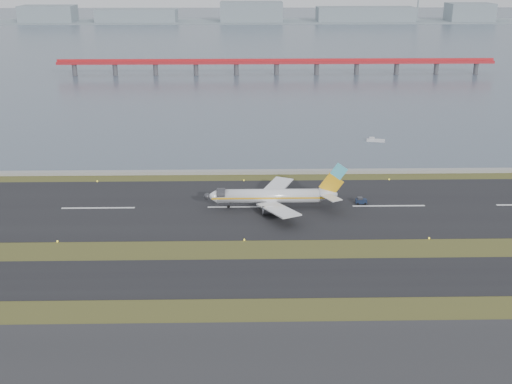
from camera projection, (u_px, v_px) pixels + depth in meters
ground at (244, 254)px, 147.98m from camera, size 1000.00×1000.00×0.00m
taxiway_strip at (245, 278)px, 136.67m from camera, size 1000.00×18.00×0.10m
runway_strip at (244, 207)px, 176.20m from camera, size 1000.00×45.00×0.10m
seawall at (244, 172)px, 204.28m from camera, size 1000.00×2.50×1.00m
bay_water at (243, 37)px, 580.91m from camera, size 1400.00×800.00×1.30m
red_pier at (277, 63)px, 381.20m from camera, size 260.00×5.00×10.20m
far_shoreline at (255, 16)px, 729.71m from camera, size 1400.00×80.00×60.50m
airliner at (274, 196)px, 174.66m from camera, size 38.52×32.89×12.80m
pushback_tug at (361, 201)px, 178.28m from camera, size 3.14×1.94×1.96m
workboat_near at (375, 140)px, 240.75m from camera, size 7.03×3.35×1.64m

